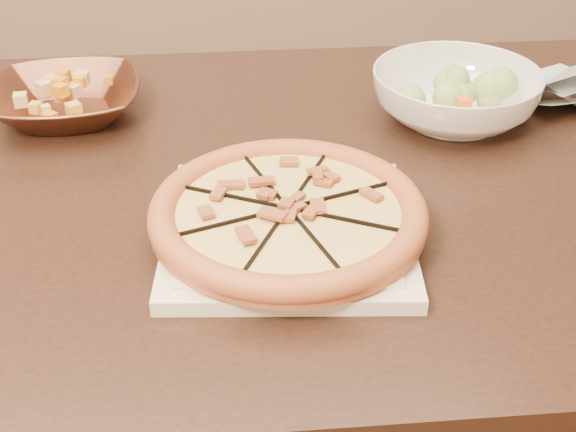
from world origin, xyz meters
name	(u,v)px	position (x,y,z in m)	size (l,w,h in m)	color
dining_table	(218,245)	(0.18, -0.20, 0.64)	(1.36, 0.89, 0.75)	black
plate	(288,230)	(0.27, -0.34, 0.76)	(0.29, 0.29, 0.02)	silver
pizza	(288,213)	(0.27, -0.34, 0.78)	(0.32, 0.32, 0.03)	#B35D39
bronze_bowl	(67,101)	(-0.03, -0.01, 0.78)	(0.22, 0.22, 0.05)	brown
mixed_dish	(61,75)	(-0.03, -0.01, 0.82)	(0.10, 0.11, 0.03)	tan
salad_bowl	(455,96)	(0.53, -0.06, 0.79)	(0.24, 0.24, 0.08)	white
salad	(458,60)	(0.53, -0.06, 0.84)	(0.09, 0.11, 0.04)	#96B66C
cling_film	(558,87)	(0.70, -0.01, 0.78)	(0.18, 0.15, 0.05)	silver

